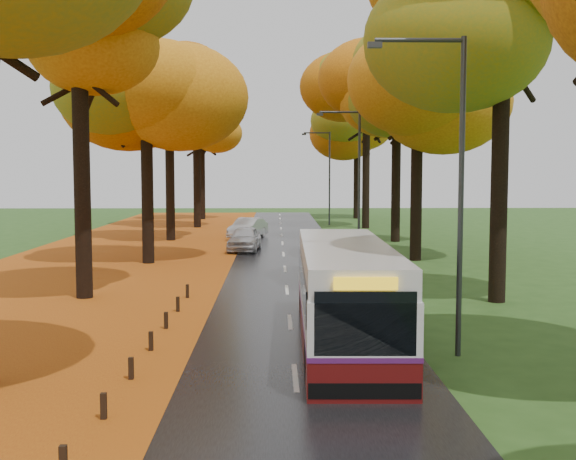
{
  "coord_description": "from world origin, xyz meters",
  "views": [
    {
      "loc": [
        -0.44,
        -9.96,
        4.72
      ],
      "look_at": [
        0.0,
        15.51,
        2.6
      ],
      "focal_mm": 45.0,
      "sensor_mm": 36.0,
      "label": 1
    }
  ],
  "objects_px": {
    "bus": "(345,292)",
    "car_dark": "(253,227)",
    "streetlamp_near": "(451,170)",
    "car_white": "(245,239)",
    "streetlamp_far": "(327,170)",
    "streetlamp_mid": "(355,170)",
    "car_silver": "(248,228)"
  },
  "relations": [
    {
      "from": "streetlamp_near",
      "to": "streetlamp_far",
      "type": "relative_size",
      "value": 1.0
    },
    {
      "from": "car_dark",
      "to": "streetlamp_near",
      "type": "bearing_deg",
      "value": -83.61
    },
    {
      "from": "car_dark",
      "to": "car_white",
      "type": "bearing_deg",
      "value": -94.4
    },
    {
      "from": "bus",
      "to": "streetlamp_far",
      "type": "bearing_deg",
      "value": 87.62
    },
    {
      "from": "streetlamp_far",
      "to": "car_silver",
      "type": "relative_size",
      "value": 1.88
    },
    {
      "from": "car_white",
      "to": "streetlamp_far",
      "type": "bearing_deg",
      "value": 77.93
    },
    {
      "from": "bus",
      "to": "car_dark",
      "type": "distance_m",
      "value": 33.14
    },
    {
      "from": "streetlamp_near",
      "to": "car_white",
      "type": "relative_size",
      "value": 1.9
    },
    {
      "from": "bus",
      "to": "car_dark",
      "type": "xyz_separation_m",
      "value": [
        -3.54,
        32.94,
        -0.83
      ]
    },
    {
      "from": "car_dark",
      "to": "streetlamp_far",
      "type": "bearing_deg",
      "value": 54.71
    },
    {
      "from": "streetlamp_near",
      "to": "streetlamp_far",
      "type": "bearing_deg",
      "value": 90.0
    },
    {
      "from": "streetlamp_far",
      "to": "streetlamp_mid",
      "type": "bearing_deg",
      "value": -90.0
    },
    {
      "from": "streetlamp_near",
      "to": "streetlamp_far",
      "type": "height_order",
      "value": "same"
    },
    {
      "from": "streetlamp_mid",
      "to": "car_dark",
      "type": "relative_size",
      "value": 1.99
    },
    {
      "from": "streetlamp_mid",
      "to": "car_dark",
      "type": "xyz_separation_m",
      "value": [
        -6.06,
        12.16,
        -4.09
      ]
    },
    {
      "from": "streetlamp_far",
      "to": "bus",
      "type": "relative_size",
      "value": 0.78
    },
    {
      "from": "streetlamp_far",
      "to": "bus",
      "type": "distance_m",
      "value": 42.98
    },
    {
      "from": "car_white",
      "to": "car_dark",
      "type": "bearing_deg",
      "value": 94.2
    },
    {
      "from": "streetlamp_near",
      "to": "car_white",
      "type": "distance_m",
      "value": 24.86
    },
    {
      "from": "car_silver",
      "to": "streetlamp_near",
      "type": "bearing_deg",
      "value": -59.83
    },
    {
      "from": "streetlamp_near",
      "to": "car_silver",
      "type": "xyz_separation_m",
      "value": [
        -6.3,
        31.48,
        -3.97
      ]
    },
    {
      "from": "streetlamp_mid",
      "to": "streetlamp_far",
      "type": "bearing_deg",
      "value": 90.0
    },
    {
      "from": "streetlamp_far",
      "to": "car_white",
      "type": "height_order",
      "value": "streetlamp_far"
    },
    {
      "from": "car_silver",
      "to": "car_dark",
      "type": "height_order",
      "value": "car_silver"
    },
    {
      "from": "streetlamp_mid",
      "to": "streetlamp_far",
      "type": "relative_size",
      "value": 1.0
    },
    {
      "from": "streetlamp_mid",
      "to": "streetlamp_far",
      "type": "height_order",
      "value": "same"
    },
    {
      "from": "streetlamp_near",
      "to": "car_white",
      "type": "height_order",
      "value": "streetlamp_near"
    },
    {
      "from": "streetlamp_near",
      "to": "car_silver",
      "type": "relative_size",
      "value": 1.88
    },
    {
      "from": "car_white",
      "to": "car_silver",
      "type": "xyz_separation_m",
      "value": [
        -0.1,
        7.72,
        -0.02
      ]
    },
    {
      "from": "streetlamp_far",
      "to": "car_dark",
      "type": "bearing_deg",
      "value": -121.63
    },
    {
      "from": "car_silver",
      "to": "streetlamp_mid",
      "type": "bearing_deg",
      "value": -37.54
    },
    {
      "from": "car_white",
      "to": "car_dark",
      "type": "xyz_separation_m",
      "value": [
        0.13,
        10.41,
        -0.14
      ]
    }
  ]
}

